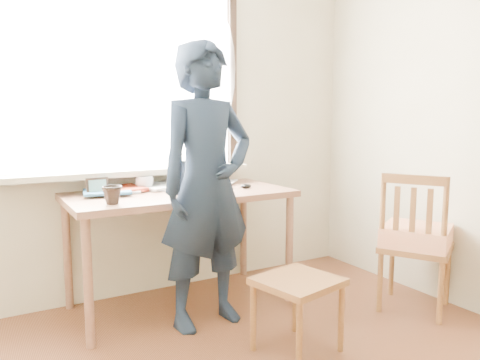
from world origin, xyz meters
TOP-DOWN VIEW (x-y plane):
  - room_shell at (-0.02, 0.20)m, footprint 3.52×4.02m
  - desk at (0.08, 1.63)m, footprint 1.51×0.75m
  - laptop at (0.20, 1.59)m, footprint 0.36×0.33m
  - mug_white at (-0.10, 1.83)m, footprint 0.18×0.18m
  - mug_dark at (-0.44, 1.40)m, footprint 0.12×0.12m
  - mouse at (0.55, 1.53)m, footprint 0.09×0.06m
  - desk_clutter at (0.03, 1.83)m, footprint 0.67×0.46m
  - book_a at (-0.39, 1.89)m, footprint 0.27×0.32m
  - book_b at (0.46, 1.89)m, footprint 0.30×0.31m
  - picture_frame at (-0.45, 1.73)m, footprint 0.14×0.02m
  - work_chair at (0.39, 0.68)m, footprint 0.49×0.48m
  - side_chair at (1.44, 0.75)m, footprint 0.59×0.59m
  - person at (0.12, 1.27)m, footprint 0.70×0.50m

SIDE VIEW (x-z plane):
  - work_chair at x=0.39m, z-range 0.15..0.57m
  - side_chair at x=1.44m, z-range 0.02..0.98m
  - desk at x=0.08m, z-range 0.32..1.13m
  - book_b at x=0.46m, z-range 0.81..0.83m
  - book_a at x=-0.39m, z-range 0.81..0.83m
  - mouse at x=0.55m, z-range 0.81..0.84m
  - desk_clutter at x=0.03m, z-range 0.81..0.84m
  - laptop at x=0.20m, z-range 0.76..0.96m
  - mug_white at x=-0.10m, z-range 0.81..0.91m
  - mug_dark at x=-0.44m, z-range 0.81..0.92m
  - picture_frame at x=-0.45m, z-range 0.81..0.92m
  - person at x=0.12m, z-range 0.00..1.78m
  - room_shell at x=-0.02m, z-range 0.33..2.94m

